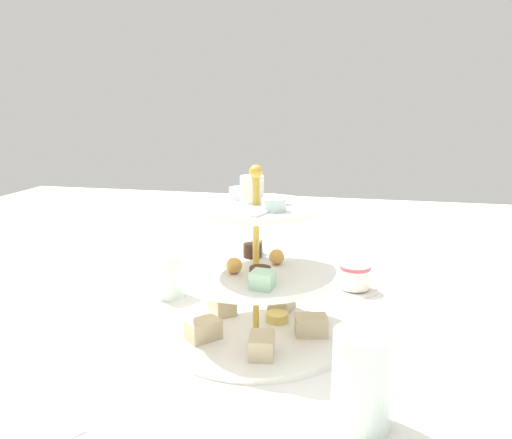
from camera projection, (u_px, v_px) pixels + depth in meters
ground_plane at (256, 335)px, 0.82m from camera, size 2.40×2.40×0.00m
tiered_serving_stand at (256, 287)px, 0.80m from camera, size 0.30×0.30×0.27m
water_glass_tall_right at (362, 380)px, 0.58m from camera, size 0.07×0.07×0.11m
water_glass_short_left at (285, 262)px, 1.05m from camera, size 0.06×0.06×0.08m
teacup_with_saucer at (355, 278)px, 1.00m from camera, size 0.09×0.09×0.05m
butter_knife_left at (52, 401)px, 0.64m from camera, size 0.11×0.15×0.00m
butter_knife_right at (454, 334)px, 0.82m from camera, size 0.17×0.03×0.00m
water_glass_mid_back at (168, 275)px, 0.97m from camera, size 0.06×0.06×0.08m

